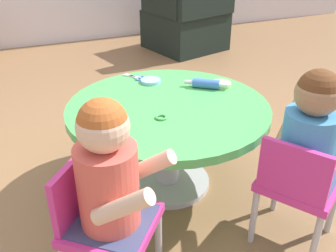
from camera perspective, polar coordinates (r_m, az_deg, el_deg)
The scene contains 14 objects.
ground_plane at distance 2.09m, azimuth 0.00°, elevation -8.49°, with size 10.00×10.00×0.00m, color olive.
craft_table at distance 1.90m, azimuth 0.00°, elevation 0.51°, with size 0.98×0.98×0.47m.
child_chair_left at distance 1.43m, azimuth -9.68°, elevation -13.78°, with size 0.42×0.42×0.54m.
seated_child_left at distance 1.28m, azimuth -8.88°, elevation -6.65°, with size 0.44×0.43×0.51m.
child_chair_right at distance 1.66m, azimuth 18.72°, elevation -8.27°, with size 0.41×0.41×0.54m.
seated_child_right at distance 1.58m, azimuth 20.43°, elevation -0.90°, with size 0.44×0.41×0.51m.
armchair_dark at distance 4.21m, azimuth 3.06°, elevation 15.38°, with size 0.86×0.87×0.85m.
rolling_pin at distance 2.04m, azimuth 5.68°, elevation 6.29°, with size 0.20×0.15×0.05m.
craft_scissors at distance 2.18m, azimuth -4.71°, elevation 7.22°, with size 0.12×0.14×0.01m.
playdough_blob_0 at distance 2.11m, azimuth -2.59°, elevation 6.72°, with size 0.11×0.11×0.02m, color #8CCCF2.
playdough_blob_1 at distance 2.08m, azimuth 7.91°, elevation 6.20°, with size 0.11×0.11×0.02m, color #B2E58C.
cookie_cutter_0 at distance 1.72m, azimuth -1.03°, elevation 1.30°, with size 0.05×0.05×0.01m, color #4CB259.
cookie_cutter_1 at distance 1.69m, azimuth -7.68°, elevation 0.54°, with size 0.05×0.05×0.01m, color #3F99D8.
cookie_cutter_2 at distance 1.80m, azimuth -8.23°, elevation 2.25°, with size 0.06×0.06×0.01m, color #4CB259.
Camera 1 is at (-0.65, -1.54, 1.26)m, focal length 40.95 mm.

